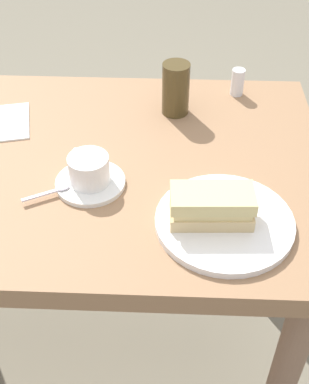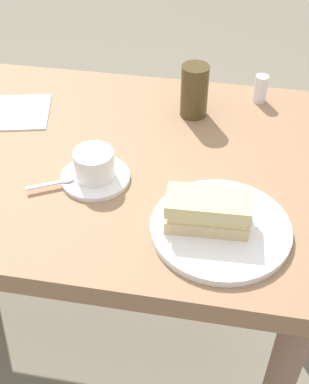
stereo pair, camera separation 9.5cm
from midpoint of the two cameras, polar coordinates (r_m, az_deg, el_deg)
ground_plane at (r=1.64m, az=-5.28°, el=-15.71°), size 6.00×6.00×0.00m
dining_table at (r=1.18m, az=-7.12°, el=0.59°), size 1.16×0.70×0.72m
sandwich_plate at (r=0.93m, az=10.38°, el=-4.18°), size 0.26×0.26×0.01m
sandwich_front at (r=0.90m, az=9.03°, el=-2.27°), size 0.15×0.08×0.06m
coffee_saucer at (r=1.03m, az=-4.04°, el=1.56°), size 0.14×0.14×0.01m
coffee_cup at (r=1.00m, az=-4.17°, el=3.17°), size 0.08×0.10×0.06m
spoon at (r=1.01m, az=-8.19°, el=1.03°), size 0.09×0.06×0.01m
napkin at (r=1.25m, az=-13.10°, el=8.66°), size 0.18×0.18×0.00m
salt_shaker at (r=1.29m, az=14.00°, el=11.16°), size 0.03×0.03×0.07m
drinking_glass at (r=1.19m, az=6.84°, el=11.16°), size 0.06×0.06×0.13m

